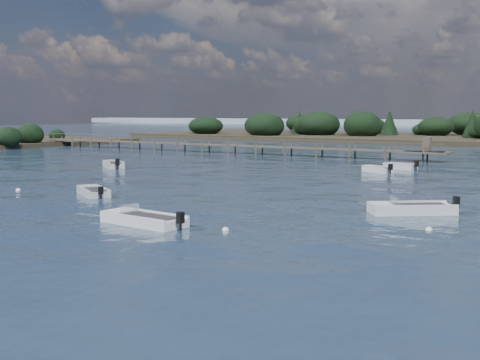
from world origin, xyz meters
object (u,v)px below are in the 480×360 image
Objects in this scene: jetty at (232,146)px; dinghy_mid_white_a at (143,221)px; dinghy_mid_grey at (93,193)px; dinghy_mid_white_b at (411,211)px; tender_far_white at (377,171)px; tender_far_grey_b at (400,168)px; tender_far_grey at (114,166)px.

dinghy_mid_white_a is at bearing -61.13° from jetty.
dinghy_mid_white_b is at bearing 11.75° from dinghy_mid_grey.
tender_far_white is at bearing 88.89° from dinghy_mid_white_a.
dinghy_mid_white_a reaches higher than tender_far_white.
tender_far_grey_b is at bearing -21.90° from jetty.
tender_far_white is (-0.78, -4.00, -0.00)m from tender_far_grey_b.
tender_far_grey is at bearing -157.41° from tender_far_white.
dinghy_mid_white_b is 34.26m from tender_far_grey.
dinghy_mid_white_b is at bearing -45.20° from jetty.
dinghy_mid_grey is at bearing 148.33° from dinghy_mid_white_a.
dinghy_mid_white_a is at bearing -134.47° from dinghy_mid_white_b.
dinghy_mid_grey is at bearing -112.81° from tender_far_white.
tender_far_white is (-9.31, 20.46, 0.00)m from dinghy_mid_white_b.
dinghy_mid_white_a is at bearing -42.75° from tender_far_grey.
tender_far_grey_b is 4.08m from tender_far_white.
dinghy_mid_white_b is 1.32× the size of tender_far_grey_b.
dinghy_mid_white_b is at bearing -18.39° from tender_far_grey.
jetty is at bearing 111.16° from dinghy_mid_grey.
tender_far_grey_b is 30.63m from dinghy_mid_grey.
dinghy_mid_grey is 0.06× the size of jetty.
tender_far_grey_b is at bearing 109.22° from dinghy_mid_white_b.
tender_far_grey is at bearing 161.61° from dinghy_mid_white_b.
tender_far_grey is 0.06× the size of jetty.
tender_far_grey_b is (23.98, 13.66, -0.02)m from tender_far_grey.
tender_far_grey_b is (-8.53, 24.46, 0.01)m from dinghy_mid_white_b.
tender_far_grey is 0.80× the size of dinghy_mid_white_a.
tender_far_white reaches higher than dinghy_mid_grey.
dinghy_mid_white_b is at bearing -70.78° from tender_far_grey_b.
jetty reaches higher than dinghy_mid_white_a.
jetty is at bearing 118.87° from dinghy_mid_white_a.
dinghy_mid_white_a is 1.26× the size of dinghy_mid_grey.
tender_far_grey is 24.32m from jetty.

